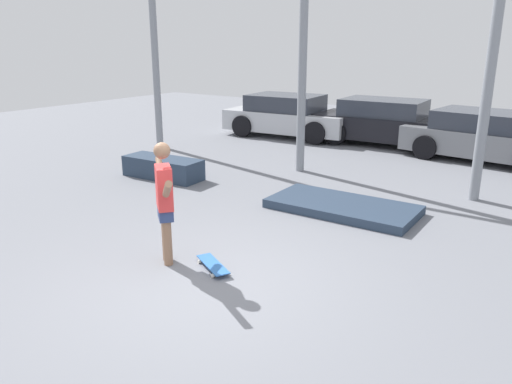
{
  "coord_description": "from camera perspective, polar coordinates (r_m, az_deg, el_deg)",
  "views": [
    {
      "loc": [
        3.94,
        -4.44,
        3.05
      ],
      "look_at": [
        -0.35,
        1.63,
        0.79
      ],
      "focal_mm": 35.0,
      "sensor_mm": 36.0,
      "label": 1
    }
  ],
  "objects": [
    {
      "name": "parked_car_silver",
      "position": [
        16.64,
        3.75,
        8.66
      ],
      "size": [
        4.3,
        2.28,
        1.35
      ],
      "rotation": [
        0.0,
        0.0,
        0.09
      ],
      "color": "#B7BABF",
      "rests_on": "ground_plane"
    },
    {
      "name": "manual_pad",
      "position": [
        9.44,
        9.86,
        -1.66
      ],
      "size": [
        2.73,
        1.4,
        0.16
      ],
      "primitive_type": "cube",
      "rotation": [
        0.0,
        0.0,
        0.03
      ],
      "color": "#28384C",
      "rests_on": "ground_plane"
    },
    {
      "name": "canopy_support_left",
      "position": [
        13.24,
        -4.07,
        18.42
      ],
      "size": [
        5.01,
        0.2,
        5.62
      ],
      "color": "gray",
      "rests_on": "ground_plane"
    },
    {
      "name": "grind_box",
      "position": [
        11.7,
        -10.58,
        2.74
      ],
      "size": [
        1.96,
        0.82,
        0.47
      ],
      "primitive_type": "cube",
      "rotation": [
        0.0,
        0.0,
        0.07
      ],
      "color": "#28384C",
      "rests_on": "ground_plane"
    },
    {
      "name": "parked_car_grey",
      "position": [
        14.46,
        24.71,
        5.77
      ],
      "size": [
        4.22,
        2.26,
        1.29
      ],
      "rotation": [
        0.0,
        0.0,
        -0.1
      ],
      "color": "slate",
      "rests_on": "ground_plane"
    },
    {
      "name": "ground_plane",
      "position": [
        6.67,
        -5.72,
        -10.36
      ],
      "size": [
        36.0,
        36.0,
        0.0
      ],
      "primitive_type": "plane",
      "color": "slate"
    },
    {
      "name": "skateboard",
      "position": [
        7.03,
        -4.95,
        -8.27
      ],
      "size": [
        0.76,
        0.53,
        0.08
      ],
      "rotation": [
        0.0,
        0.0,
        -0.49
      ],
      "color": "#2D66B2",
      "rests_on": "ground_plane"
    },
    {
      "name": "parked_car_black",
      "position": [
        15.7,
        14.7,
        7.68
      ],
      "size": [
        4.42,
        2.09,
        1.36
      ],
      "rotation": [
        0.0,
        0.0,
        0.06
      ],
      "color": "black",
      "rests_on": "ground_plane"
    },
    {
      "name": "skateboarder",
      "position": [
        7.0,
        -10.41,
        -0.6
      ],
      "size": [
        1.22,
        1.02,
        1.75
      ],
      "rotation": [
        0.0,
        0.0,
        -0.68
      ],
      "color": "#8C664C",
      "rests_on": "ground_plane"
    }
  ]
}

